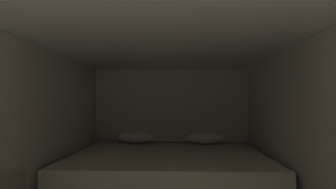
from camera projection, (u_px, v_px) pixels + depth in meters
name	position (u px, v px, depth m)	size (l,w,h in m)	color
wall_back	(171.00, 127.00, 4.82)	(2.74, 0.05, 2.00)	silver
wall_right	(333.00, 154.00, 2.18)	(0.05, 5.13, 2.00)	silver
ceiling_slab	(162.00, 27.00, 2.27)	(2.74, 5.13, 0.05)	white
bed	(169.00, 180.00, 3.69)	(2.52, 2.08, 0.94)	olive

